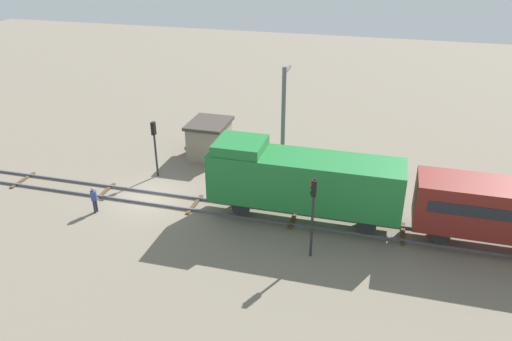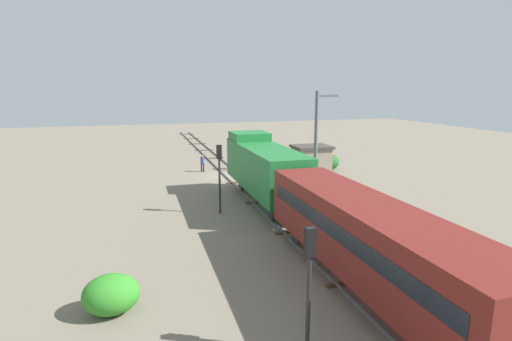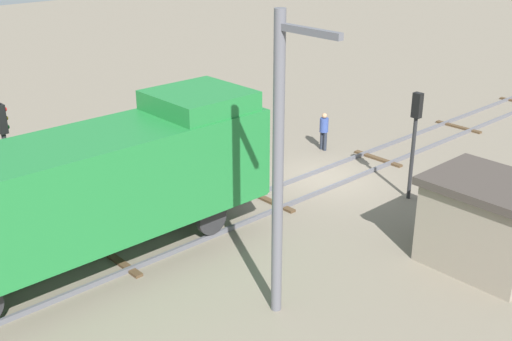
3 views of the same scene
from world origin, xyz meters
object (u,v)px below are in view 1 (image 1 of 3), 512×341
traffic_signal_near (154,139)px  worker_near_track (94,198)px  relay_hut (210,138)px  catenary_mast (283,122)px  traffic_signal_mid (313,204)px  locomotive (301,179)px

traffic_signal_near → worker_near_track: bearing=-14.9°
traffic_signal_near → relay_hut: 5.11m
catenary_mast → relay_hut: 7.24m
worker_near_track → catenary_mast: 12.94m
relay_hut → traffic_signal_mid: bearing=41.5°
traffic_signal_mid → catenary_mast: (-8.46, -3.45, 1.06)m
traffic_signal_near → traffic_signal_mid: (6.60, 12.03, 0.34)m
locomotive → worker_near_track: locomotive is taller
locomotive → traffic_signal_near: size_ratio=2.88×
locomotive → traffic_signal_near: 11.27m
relay_hut → traffic_signal_near: bearing=-28.9°
traffic_signal_mid → relay_hut: bearing=-138.5°
locomotive → catenary_mast: catenary_mast is taller
worker_near_track → relay_hut: relay_hut is taller
locomotive → traffic_signal_near: bearing=-106.5°
catenary_mast → locomotive: bearing=23.7°
locomotive → worker_near_track: bearing=-79.0°
traffic_signal_mid → catenary_mast: catenary_mast is taller
locomotive → catenary_mast: bearing=-156.3°
worker_near_track → locomotive: bearing=62.4°
traffic_signal_near → relay_hut: (-4.30, 2.37, -1.42)m
locomotive → traffic_signal_mid: locomotive is taller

